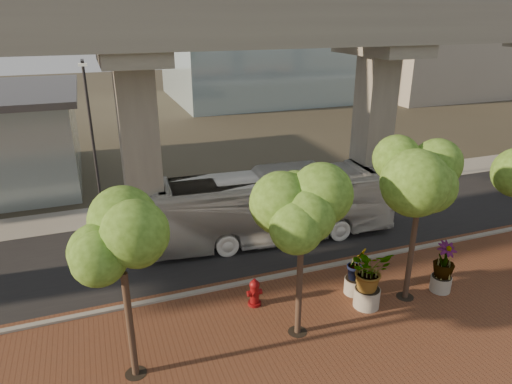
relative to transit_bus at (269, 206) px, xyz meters
name	(u,v)px	position (x,y,z in m)	size (l,w,h in m)	color
ground	(281,253)	(-0.05, -1.75, -1.79)	(160.00, 160.00, 0.00)	#373328
brick_plaza	(375,363)	(-0.05, -9.75, -1.76)	(70.00, 13.00, 0.06)	brown
asphalt_road	(266,236)	(-0.05, 0.25, -1.77)	(90.00, 8.00, 0.04)	black
curb_strip	(298,272)	(-0.05, -3.75, -1.71)	(70.00, 0.25, 0.16)	gray
far_sidewalk	(234,198)	(-0.05, 5.75, -1.76)	(90.00, 3.00, 0.06)	gray
transit_viaduct	(267,97)	(-0.05, 0.25, 5.50)	(72.00, 5.60, 12.40)	gray
midrise_block	(437,4)	(37.95, 34.25, 10.21)	(18.00, 16.00, 24.00)	gray
transit_bus	(269,206)	(0.00, 0.00, 0.00)	(3.01, 12.84, 3.58)	silver
fire_hydrant	(255,292)	(-2.70, -5.31, -1.17)	(0.59, 0.53, 1.17)	maroon
planter_front	(369,273)	(1.43, -6.93, -0.21)	(2.27, 2.27, 2.50)	gray
planter_right	(444,262)	(4.95, -7.05, -0.39)	(2.07, 2.07, 2.21)	#9D998D
planter_left	(356,266)	(1.48, -5.96, -0.44)	(1.93, 1.93, 2.12)	#A79F97
street_tree_far_west	(120,243)	(-7.59, -7.51, 3.01)	(3.43, 3.43, 6.33)	#4E392C
street_tree_near_west	(302,218)	(-1.81, -7.44, 2.86)	(3.29, 3.29, 6.11)	#4E392C
street_tree_near_east	(422,175)	(3.28, -6.95, 3.59)	(3.71, 3.71, 7.04)	#4E392C
streetlamp_west	(92,131)	(-7.96, 5.63, 3.30)	(0.43, 1.26, 8.73)	#2D2D32
streetlamp_east	(359,117)	(8.37, 5.32, 2.92)	(0.40, 1.17, 8.06)	#333338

